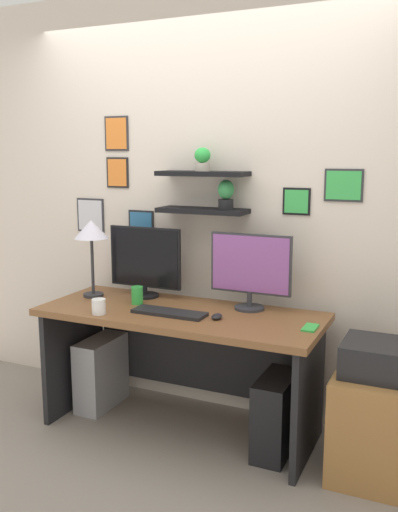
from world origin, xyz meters
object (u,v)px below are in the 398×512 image
(water_cup, at_px, (137,295))
(computer_tower_right, at_px, (276,415))
(drawer_cabinet, at_px, (377,425))
(printer, at_px, (381,359))
(monitor_right, at_px, (250,268))
(desk, at_px, (184,342))
(keyboard, at_px, (169,313))
(coffee_mug, at_px, (99,307))
(monitor_left, at_px, (145,261))
(cell_phone, at_px, (310,328))
(computer_tower_left, at_px, (101,372))
(desk_lamp, at_px, (91,234))
(computer_mouse, at_px, (217,316))

(water_cup, height_order, computer_tower_right, water_cup)
(drawer_cabinet, height_order, printer, printer)
(printer, distance_m, computer_tower_right, 0.68)
(monitor_right, relative_size, drawer_cabinet, 0.90)
(desk, bearing_deg, keyboard, -100.54)
(coffee_mug, xyz_separation_m, computer_tower_right, (1.01, 0.24, -0.57))
(monitor_left, height_order, cell_phone, monitor_left)
(computer_tower_right, bearing_deg, computer_tower_left, 175.68)
(desk, xyz_separation_m, cell_phone, (0.78, -0.07, 0.21))
(monitor_right, xyz_separation_m, drawer_cabinet, (0.79, -0.24, -0.72))
(monitor_left, height_order, keyboard, monitor_left)
(monitor_right, height_order, keyboard, monitor_right)
(water_cup, relative_size, drawer_cabinet, 0.20)
(coffee_mug, relative_size, computer_tower_left, 0.19)
(printer, bearing_deg, desk_lamp, 177.07)
(computer_tower_right, bearing_deg, monitor_right, 136.52)
(monitor_left, height_order, computer_tower_left, monitor_left)
(monitor_right, distance_m, drawer_cabinet, 1.10)
(monitor_right, bearing_deg, water_cup, -164.61)
(drawer_cabinet, bearing_deg, keyboard, -176.65)
(drawer_cabinet, bearing_deg, printer, -90.00)
(desk_lamp, bearing_deg, monitor_right, 7.94)
(desk, xyz_separation_m, coffee_mug, (-0.40, -0.31, 0.25))
(desk, relative_size, desk_lamp, 3.38)
(drawer_cabinet, bearing_deg, coffee_mug, -171.37)
(monitor_right, height_order, desk_lamp, desk_lamp)
(cell_phone, bearing_deg, water_cup, 177.21)
(monitor_left, height_order, water_cup, monitor_left)
(printer, relative_size, computer_tower_right, 0.85)
(computer_mouse, xyz_separation_m, desk_lamp, (-0.93, 0.14, 0.40))
(desk, relative_size, drawer_cabinet, 3.04)
(computer_mouse, relative_size, printer, 0.24)
(keyboard, xyz_separation_m, computer_mouse, (0.29, 0.03, 0.01))
(coffee_mug, height_order, printer, coffee_mug)
(desk_lamp, bearing_deg, coffee_mug, -50.72)
(cell_phone, relative_size, printer, 0.37)
(desk, xyz_separation_m, computer_tower_right, (0.61, -0.07, -0.32))
(water_cup, bearing_deg, drawer_cabinet, -2.01)
(drawer_cabinet, bearing_deg, cell_phone, 179.20)
(keyboard, height_order, printer, keyboard)
(keyboard, relative_size, computer_tower_right, 0.99)
(drawer_cabinet, bearing_deg, desk_lamp, 177.07)
(keyboard, distance_m, computer_tower_left, 0.82)
(printer, bearing_deg, cell_phone, 179.20)
(cell_phone, relative_size, computer_tower_left, 0.30)
(monitor_left, xyz_separation_m, water_cup, (0.05, -0.19, -0.18))
(computer_mouse, distance_m, drawer_cabinet, 1.01)
(desk_lamp, relative_size, water_cup, 4.55)
(computer_mouse, xyz_separation_m, coffee_mug, (-0.66, -0.19, 0.03))
(coffee_mug, height_order, water_cup, water_cup)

